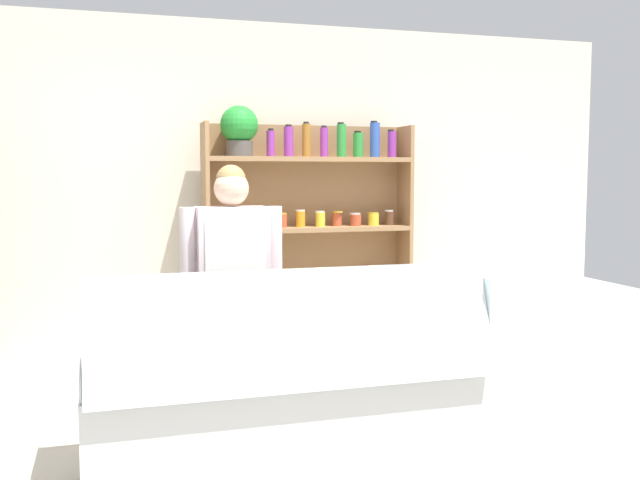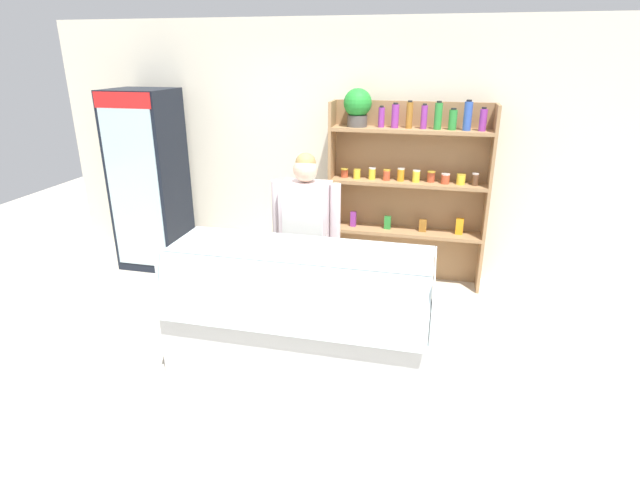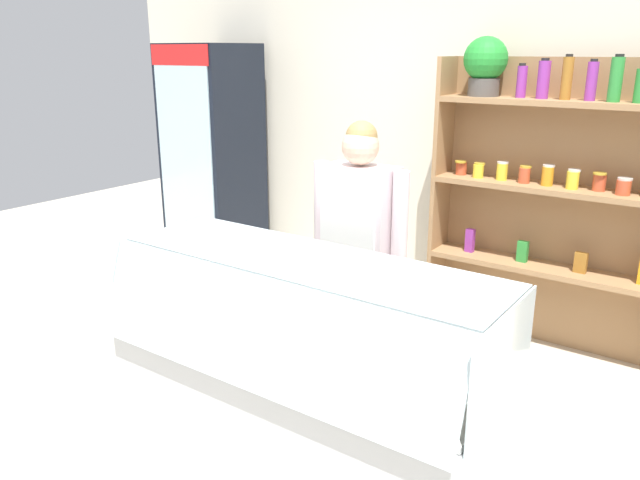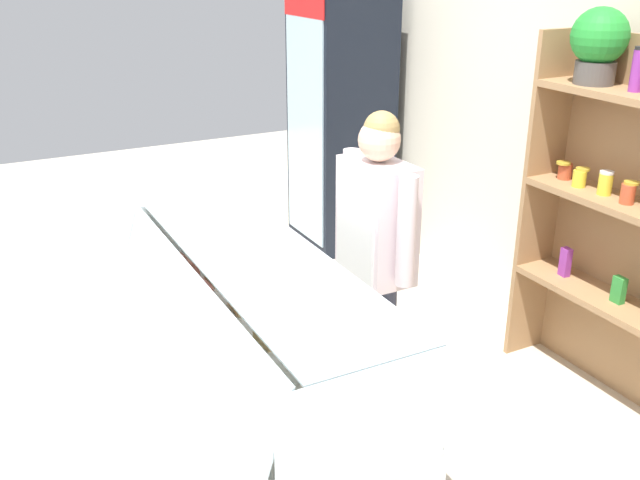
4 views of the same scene
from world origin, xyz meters
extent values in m
plane|color=beige|center=(0.00, 0.00, 0.00)|extent=(12.00, 12.00, 0.00)
cube|color=silver|center=(0.00, 2.13, 1.35)|extent=(6.80, 0.10, 2.70)
cube|color=black|center=(-2.18, 1.66, 1.00)|extent=(0.68, 0.63, 1.99)
cube|color=silver|center=(-2.18, 1.34, 1.00)|extent=(0.60, 0.01, 1.79)
cube|color=red|center=(-2.18, 1.34, 1.90)|extent=(0.64, 0.01, 0.16)
cylinder|color=#3356B2|center=(-2.37, 1.40, 0.33)|extent=(0.06, 0.06, 0.16)
cylinder|color=#3356B2|center=(-2.18, 1.40, 0.33)|extent=(0.07, 0.07, 0.16)
cylinder|color=orange|center=(-2.00, 1.40, 0.35)|extent=(0.05, 0.05, 0.19)
cylinder|color=silver|center=(-2.37, 1.40, 0.88)|extent=(0.07, 0.07, 0.19)
cylinder|color=#2D8C38|center=(-2.18, 1.40, 0.85)|extent=(0.06, 0.06, 0.14)
cylinder|color=#9E6623|center=(-2.00, 1.40, 0.85)|extent=(0.06, 0.06, 0.14)
cylinder|color=silver|center=(-2.39, 1.40, 1.42)|extent=(0.06, 0.06, 0.22)
cylinder|color=#3356B2|center=(-2.25, 1.40, 1.40)|extent=(0.06, 0.06, 0.18)
cylinder|color=orange|center=(-2.11, 1.40, 1.39)|extent=(0.05, 0.05, 0.16)
cylinder|color=purple|center=(-1.97, 1.40, 1.40)|extent=(0.05, 0.05, 0.18)
cube|color=#9E754C|center=(0.68, 1.94, 0.95)|extent=(1.62, 0.02, 1.90)
cube|color=#9E754C|center=(-0.11, 1.80, 0.95)|extent=(0.03, 0.28, 1.90)
cube|color=#9E754C|center=(0.68, 1.80, 0.57)|extent=(1.56, 0.28, 0.04)
cube|color=#9E754C|center=(0.68, 1.80, 1.10)|extent=(1.56, 0.28, 0.04)
cube|color=#9E754C|center=(0.68, 1.80, 1.63)|extent=(1.56, 0.28, 0.04)
cylinder|color=#4C4742|center=(0.15, 1.80, 1.71)|extent=(0.20, 0.20, 0.11)
sphere|color=#228A2D|center=(0.15, 1.80, 1.89)|extent=(0.28, 0.28, 0.28)
cylinder|color=purple|center=(0.39, 1.81, 1.75)|extent=(0.06, 0.06, 0.19)
cylinder|color=black|center=(0.39, 1.80, 1.85)|extent=(0.04, 0.04, 0.02)
cylinder|color=purple|center=(0.52, 1.80, 1.77)|extent=(0.07, 0.07, 0.23)
cylinder|color=black|center=(0.52, 1.80, 1.89)|extent=(0.05, 0.05, 0.02)
cylinder|color=#9E6623|center=(0.66, 1.80, 1.78)|extent=(0.06, 0.06, 0.25)
cylinder|color=black|center=(0.66, 1.80, 1.91)|extent=(0.04, 0.04, 0.02)
cylinder|color=purple|center=(0.80, 1.80, 1.76)|extent=(0.06, 0.06, 0.22)
cylinder|color=black|center=(0.80, 1.80, 1.88)|extent=(0.04, 0.04, 0.02)
cylinder|color=#2D8C38|center=(0.94, 1.78, 1.78)|extent=(0.07, 0.07, 0.25)
cylinder|color=black|center=(0.94, 1.80, 1.91)|extent=(0.05, 0.05, 0.02)
cylinder|color=#BF4C2D|center=(0.02, 1.82, 1.16)|extent=(0.07, 0.07, 0.09)
cylinder|color=gold|center=(0.02, 1.80, 1.21)|extent=(0.08, 0.08, 0.01)
cylinder|color=yellow|center=(0.16, 1.78, 1.16)|extent=(0.07, 0.07, 0.09)
cylinder|color=gold|center=(0.16, 1.80, 1.21)|extent=(0.07, 0.07, 0.01)
cylinder|color=yellow|center=(0.32, 1.80, 1.18)|extent=(0.07, 0.07, 0.11)
cylinder|color=silver|center=(0.32, 1.80, 1.24)|extent=(0.07, 0.07, 0.01)
cylinder|color=#BF4C2D|center=(0.47, 1.79, 1.17)|extent=(0.07, 0.07, 0.10)
cylinder|color=gold|center=(0.47, 1.80, 1.22)|extent=(0.07, 0.07, 0.01)
cylinder|color=orange|center=(0.61, 1.79, 1.18)|extent=(0.07, 0.07, 0.12)
cylinder|color=silver|center=(0.61, 1.80, 1.25)|extent=(0.07, 0.07, 0.01)
cylinder|color=yellow|center=(0.77, 1.78, 1.17)|extent=(0.07, 0.07, 0.11)
cylinder|color=silver|center=(0.77, 1.80, 1.23)|extent=(0.08, 0.08, 0.01)
cylinder|color=#BF4C2D|center=(0.91, 1.82, 1.17)|extent=(0.08, 0.08, 0.10)
cylinder|color=gold|center=(0.91, 1.80, 1.23)|extent=(0.08, 0.08, 0.01)
cylinder|color=#BF4C2D|center=(1.06, 1.78, 1.16)|extent=(0.08, 0.08, 0.09)
cylinder|color=silver|center=(1.06, 1.80, 1.21)|extent=(0.09, 0.09, 0.01)
cube|color=purple|center=(0.13, 1.80, 0.67)|extent=(0.06, 0.04, 0.16)
cube|color=#2D8C38|center=(0.50, 1.80, 0.66)|extent=(0.07, 0.04, 0.14)
cube|color=#9E6623|center=(0.87, 1.80, 0.65)|extent=(0.08, 0.04, 0.13)
cube|color=silver|center=(0.04, -0.02, 0.28)|extent=(1.96, 0.71, 0.55)
cube|color=white|center=(0.04, -0.02, 0.57)|extent=(1.90, 0.65, 0.03)
cube|color=silver|center=(0.04, -0.36, 0.78)|extent=(1.92, 0.16, 0.47)
cube|color=silver|center=(0.04, 0.03, 1.00)|extent=(1.92, 0.55, 0.01)
cube|color=silver|center=(-0.93, -0.02, 0.78)|extent=(0.01, 0.67, 0.45)
cube|color=silver|center=(1.01, -0.02, 0.78)|extent=(0.01, 0.67, 0.45)
cube|color=beige|center=(-0.70, 0.06, 0.61)|extent=(0.16, 0.11, 0.05)
cube|color=white|center=(-0.70, -0.15, 0.61)|extent=(0.05, 0.03, 0.02)
cube|color=tan|center=(-0.33, 0.06, 0.61)|extent=(0.16, 0.12, 0.06)
cube|color=white|center=(-0.33, -0.15, 0.61)|extent=(0.05, 0.03, 0.02)
cube|color=tan|center=(0.04, 0.06, 0.61)|extent=(0.17, 0.14, 0.05)
cube|color=white|center=(0.04, -0.15, 0.61)|extent=(0.05, 0.03, 0.02)
cube|color=tan|center=(0.40, 0.06, 0.61)|extent=(0.16, 0.14, 0.05)
cube|color=white|center=(0.40, -0.15, 0.61)|extent=(0.05, 0.03, 0.02)
cube|color=tan|center=(0.77, 0.06, 0.61)|extent=(0.16, 0.11, 0.06)
cube|color=white|center=(0.77, -0.15, 0.61)|extent=(0.05, 0.03, 0.02)
cylinder|color=#A35B4C|center=(-0.76, -0.13, 0.66)|extent=(0.20, 0.17, 0.16)
cylinder|color=#C1706B|center=(-0.54, -0.13, 0.66)|extent=(0.20, 0.17, 0.14)
cylinder|color=tan|center=(-0.32, -0.13, 0.65)|extent=(0.18, 0.14, 0.13)
cylinder|color=white|center=(0.53, -0.11, 0.68)|extent=(0.07, 0.07, 0.18)
cylinder|color=white|center=(0.63, -0.11, 0.68)|extent=(0.07, 0.07, 0.19)
cylinder|color=#383D51|center=(-0.19, 0.70, 0.36)|extent=(0.13, 0.13, 0.73)
cylinder|color=#383D51|center=(-0.01, 0.70, 0.36)|extent=(0.13, 0.13, 0.73)
cube|color=silver|center=(-0.10, 0.70, 1.03)|extent=(0.42, 0.24, 0.60)
cube|color=white|center=(-0.10, 0.58, 0.71)|extent=(0.35, 0.01, 1.12)
cylinder|color=silver|center=(-0.36, 0.70, 1.06)|extent=(0.09, 0.09, 0.54)
cylinder|color=silver|center=(0.16, 0.70, 1.06)|extent=(0.09, 0.09, 0.54)
sphere|color=#D8AD8E|center=(-0.10, 0.70, 1.44)|extent=(0.21, 0.21, 0.21)
sphere|color=#997A47|center=(-0.10, 0.71, 1.49)|extent=(0.17, 0.17, 0.17)
camera|label=1|loc=(-0.81, -3.45, 1.52)|focal=40.00mm
camera|label=2|loc=(0.96, -3.25, 2.35)|focal=28.00mm
camera|label=3|loc=(1.68, -2.19, 1.94)|focal=35.00mm
camera|label=4|loc=(2.70, -1.08, 2.27)|focal=40.00mm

